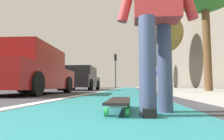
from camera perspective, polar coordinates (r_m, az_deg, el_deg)
ground_plane at (r=10.80m, az=4.03°, el=-6.18°), size 80.00×80.00×0.00m
bike_lane_paint at (r=24.79m, az=4.84°, el=-5.45°), size 56.00×1.85×0.00m
lane_stripe_white at (r=20.84m, az=1.75°, el=-5.57°), size 52.00×0.16×0.01m
sidewalk_curb at (r=18.98m, az=13.56°, el=-5.34°), size 52.00×3.20×0.11m
building_facade at (r=24.29m, az=18.10°, el=10.91°), size 40.00×1.20×13.52m
skateboard at (r=1.85m, az=2.16°, el=-9.44°), size 0.84×0.21×0.11m
skater_person at (r=1.85m, az=13.07°, el=17.41°), size 0.46×0.72×1.64m
parked_car_near at (r=6.50m, az=-23.97°, el=-0.48°), size 4.38×2.10×1.46m
parked_car_mid at (r=12.58m, az=-9.34°, el=-2.66°), size 4.36×2.08×1.49m
traffic_light at (r=22.94m, az=1.05°, el=1.64°), size 0.33×0.28×4.13m
street_tree_mid at (r=14.32m, az=14.58°, el=10.53°), size 2.99×2.99×5.54m
street_tree_far at (r=20.08m, az=11.87°, el=3.30°), size 2.00×2.00×4.13m
pedestrian_distant at (r=13.45m, az=14.28°, el=-1.60°), size 0.48×0.75×1.72m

